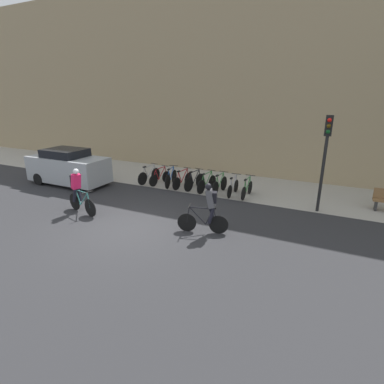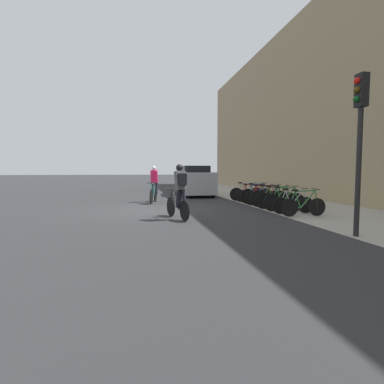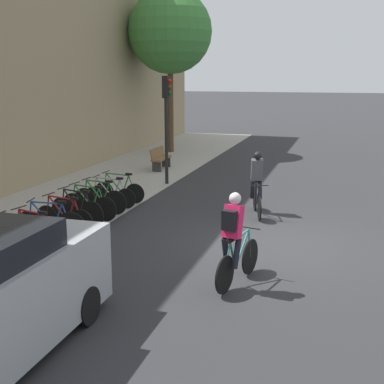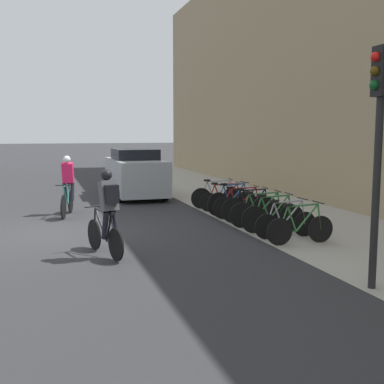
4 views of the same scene
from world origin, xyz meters
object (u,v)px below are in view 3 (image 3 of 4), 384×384
(cyclist_grey, at_px, (257,181))
(parked_bike_8, at_px, (119,190))
(parked_bike_7, at_px, (110,195))
(traffic_light_pole, at_px, (166,110))
(parked_bike_4, at_px, (77,210))
(parked_bike_1, at_px, (34,233))
(parked_bike_2, at_px, (50,224))
(parked_bike_3, at_px, (64,217))
(bench, at_px, (160,158))
(parked_bike_0, at_px, (16,241))
(cyclist_pink, at_px, (234,238))
(parked_bike_5, at_px, (89,205))
(parked_bike_6, at_px, (100,199))

(cyclist_grey, xyz_separation_m, parked_bike_8, (0.14, 4.25, -0.56))
(parked_bike_7, bearing_deg, traffic_light_pole, -7.35)
(parked_bike_4, bearing_deg, parked_bike_7, -0.07)
(parked_bike_1, height_order, traffic_light_pole, traffic_light_pole)
(parked_bike_1, height_order, parked_bike_2, parked_bike_2)
(parked_bike_4, distance_m, traffic_light_pole, 6.18)
(cyclist_grey, distance_m, parked_bike_3, 5.34)
(parked_bike_8, height_order, bench, parked_bike_8)
(parked_bike_7, xyz_separation_m, bench, (6.46, 0.75, 0.08))
(parked_bike_0, height_order, parked_bike_2, parked_bike_2)
(cyclist_pink, height_order, parked_bike_7, cyclist_pink)
(parked_bike_5, distance_m, traffic_light_pole, 5.56)
(parked_bike_0, height_order, bench, parked_bike_0)
(cyclist_grey, distance_m, parked_bike_0, 6.74)
(parked_bike_4, relative_size, bench, 1.12)
(parked_bike_4, height_order, parked_bike_7, parked_bike_4)
(cyclist_pink, distance_m, parked_bike_3, 5.24)
(traffic_light_pole, bearing_deg, cyclist_pink, -153.63)
(parked_bike_0, distance_m, bench, 11.16)
(parked_bike_7, relative_size, traffic_light_pole, 0.43)
(parked_bike_2, xyz_separation_m, traffic_light_pole, (7.08, -0.48, 2.20))
(parked_bike_5, bearing_deg, parked_bike_2, 179.96)
(parked_bike_6, bearing_deg, parked_bike_2, 180.00)
(cyclist_pink, bearing_deg, parked_bike_6, 48.67)
(parked_bike_0, height_order, parked_bike_5, parked_bike_0)
(parked_bike_1, relative_size, parked_bike_4, 0.95)
(parked_bike_8, bearing_deg, parked_bike_4, 179.95)
(parked_bike_2, height_order, parked_bike_7, parked_bike_2)
(parked_bike_3, relative_size, bench, 1.15)
(parked_bike_6, distance_m, bench, 7.17)
(parked_bike_8, relative_size, bench, 1.12)
(cyclist_pink, bearing_deg, parked_bike_4, 59.15)
(parked_bike_0, height_order, traffic_light_pole, traffic_light_pole)
(parked_bike_0, bearing_deg, parked_bike_5, -0.00)
(parked_bike_1, distance_m, parked_bike_2, 0.67)
(parked_bike_5, xyz_separation_m, parked_bike_7, (1.34, -0.00, -0.02))
(parked_bike_1, xyz_separation_m, parked_bike_6, (3.34, 0.00, 0.03))
(parked_bike_4, bearing_deg, parked_bike_5, -0.14)
(cyclist_pink, bearing_deg, parked_bike_5, 53.55)
(parked_bike_3, xyz_separation_m, parked_bike_8, (3.34, -0.00, -0.01))
(parked_bike_3, xyz_separation_m, parked_bike_4, (0.67, 0.00, 0.02))
(parked_bike_8, distance_m, bench, 5.84)
(parked_bike_1, bearing_deg, cyclist_pink, -99.91)
(parked_bike_0, height_order, parked_bike_1, parked_bike_0)
(parked_bike_5, bearing_deg, parked_bike_6, 0.09)
(cyclist_grey, relative_size, parked_bike_6, 1.06)
(parked_bike_4, distance_m, parked_bike_8, 2.67)
(cyclist_pink, distance_m, parked_bike_4, 5.55)
(parked_bike_1, bearing_deg, parked_bike_2, 0.12)
(parked_bike_3, bearing_deg, bench, 4.68)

